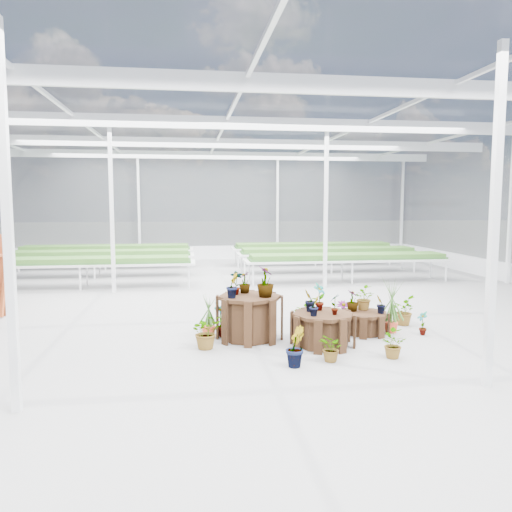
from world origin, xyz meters
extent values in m
plane|color=gray|center=(0.00, 0.00, 0.00)|extent=(24.00, 24.00, 0.00)
cylinder|color=#331E10|center=(0.13, -1.22, 0.40)|extent=(1.35, 1.35, 0.80)
cylinder|color=#331E10|center=(1.33, -1.82, 0.29)|extent=(1.41, 1.41, 0.57)
cylinder|color=#331E10|center=(2.33, -1.12, 0.20)|extent=(1.17, 1.17, 0.41)
imported|color=#366024|center=(-0.09, -1.09, 1.02)|extent=(0.27, 0.21, 0.45)
imported|color=#366024|center=(0.39, -1.39, 1.08)|extent=(0.38, 0.38, 0.55)
imported|color=#366024|center=(0.07, -0.94, 1.00)|extent=(0.29, 0.29, 0.40)
imported|color=#366024|center=(-0.20, -1.40, 1.02)|extent=(0.27, 0.30, 0.44)
imported|color=#366024|center=(1.12, -1.70, 0.78)|extent=(0.28, 0.29, 0.41)
imported|color=#366024|center=(1.50, -1.96, 0.76)|extent=(0.23, 0.23, 0.37)
imported|color=#366024|center=(1.32, -1.60, 0.82)|extent=(0.31, 0.29, 0.49)
imported|color=#366024|center=(1.13, -2.01, 0.74)|extent=(0.24, 0.24, 0.34)
imported|color=#366024|center=(2.13, -1.01, 0.61)|extent=(0.28, 0.28, 0.41)
imported|color=#366024|center=(2.58, -1.30, 0.59)|extent=(0.26, 0.25, 0.36)
imported|color=#366024|center=(2.38, -0.89, 0.64)|extent=(0.40, 0.45, 0.46)
imported|color=#366024|center=(-0.67, -1.72, 0.29)|extent=(0.66, 0.61, 0.59)
imported|color=#366024|center=(-0.39, -0.98, 0.32)|extent=(0.37, 0.41, 0.64)
imported|color=#366024|center=(0.61, -2.84, 0.31)|extent=(0.37, 0.41, 0.61)
imported|color=#366024|center=(1.23, -2.71, 0.22)|extent=(0.45, 0.48, 0.43)
imported|color=#366024|center=(2.23, -2.65, 0.23)|extent=(0.46, 0.49, 0.45)
imported|color=#366024|center=(3.37, -1.39, 0.23)|extent=(0.18, 0.25, 0.45)
imported|color=#366024|center=(3.34, -0.58, 0.29)|extent=(0.62, 0.66, 0.58)
imported|color=#366024|center=(2.13, -0.40, 0.24)|extent=(0.29, 0.29, 0.48)
imported|color=#366024|center=(1.32, -0.43, 0.26)|extent=(0.48, 0.53, 0.52)
imported|color=#366024|center=(0.03, -0.61, 0.30)|extent=(0.34, 0.25, 0.60)
camera|label=1|loc=(-0.97, -10.02, 2.45)|focal=35.00mm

